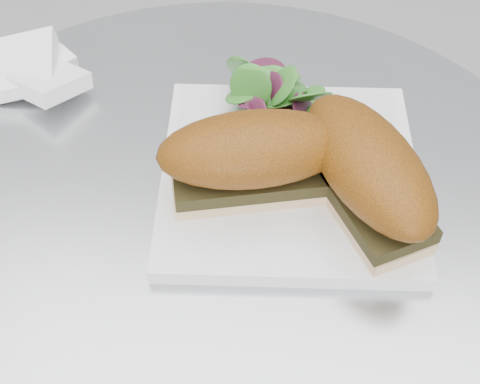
{
  "coord_description": "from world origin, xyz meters",
  "views": [
    {
      "loc": [
        0.06,
        -0.36,
        1.21
      ],
      "look_at": [
        0.02,
        0.01,
        0.77
      ],
      "focal_mm": 50.0,
      "sensor_mm": 36.0,
      "label": 1
    }
  ],
  "objects_px": {
    "sandwich_left": "(253,156)",
    "sandwich_right": "(367,170)",
    "plate": "(289,176)",
    "saucer": "(358,182)"
  },
  "relations": [
    {
      "from": "plate",
      "to": "saucer",
      "type": "xyz_separation_m",
      "value": [
        0.07,
        0.0,
        -0.0
      ]
    },
    {
      "from": "sandwich_left",
      "to": "sandwich_right",
      "type": "bearing_deg",
      "value": -17.67
    },
    {
      "from": "sandwich_right",
      "to": "saucer",
      "type": "height_order",
      "value": "sandwich_right"
    },
    {
      "from": "sandwich_left",
      "to": "sandwich_right",
      "type": "height_order",
      "value": "same"
    },
    {
      "from": "sandwich_left",
      "to": "sandwich_right",
      "type": "xyz_separation_m",
      "value": [
        0.1,
        -0.01,
        0.0
      ]
    },
    {
      "from": "sandwich_right",
      "to": "sandwich_left",
      "type": "bearing_deg",
      "value": -123.1
    },
    {
      "from": "plate",
      "to": "sandwich_left",
      "type": "distance_m",
      "value": 0.07
    },
    {
      "from": "sandwich_left",
      "to": "plate",
      "type": "bearing_deg",
      "value": 24.61
    },
    {
      "from": "saucer",
      "to": "sandwich_right",
      "type": "bearing_deg",
      "value": -89.19
    },
    {
      "from": "sandwich_right",
      "to": "plate",
      "type": "bearing_deg",
      "value": -145.72
    }
  ]
}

